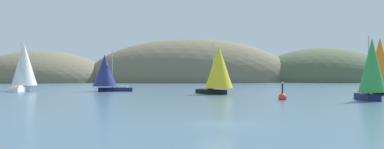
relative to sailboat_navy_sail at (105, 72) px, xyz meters
The scene contains 10 objects.
ground_plane 53.63m from the sailboat_navy_sail, 72.63° to the right, with size 360.00×360.00×0.00m, color #426075.
headland_right 113.29m from the sailboat_navy_sail, 47.86° to the left, with size 58.42×44.00×28.14m, color #4C5B3D.
headland_center 86.62m from the sailboat_navy_sail, 75.97° to the left, with size 86.04×44.00×34.87m, color #6B664C.
headland_left 92.66m from the sailboat_navy_sail, 114.93° to the left, with size 55.00×44.00×24.88m, color #6B664C.
sailboat_navy_sail is the anchor object (origin of this frame).
sailboat_yellow_sail 23.69m from the sailboat_navy_sail, 28.89° to the right, with size 7.02×8.05×8.85m.
sailboat_white_mainsail 16.76m from the sailboat_navy_sail, behind, with size 4.89×8.47×9.67m.
sailboat_orange_sail 49.23m from the sailboat_navy_sail, 17.67° to the right, with size 5.86×8.21×9.59m.
sailboat_green_sail 47.86m from the sailboat_navy_sail, 36.52° to the right, with size 3.68×6.50×8.43m.
channel_buoy 38.10m from the sailboat_navy_sail, 43.35° to the right, with size 1.10×1.10×2.64m.
Camera 1 is at (-3.10, -27.58, 3.54)m, focal length 37.54 mm.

